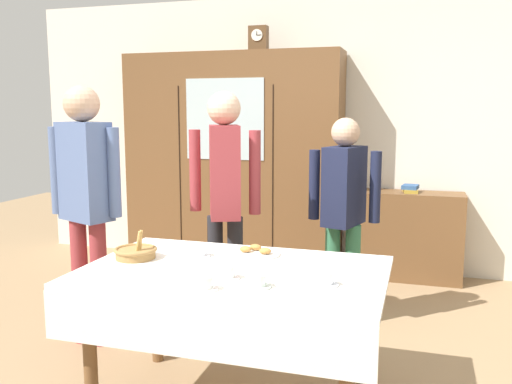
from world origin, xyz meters
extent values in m
cube|color=silver|center=(0.00, 2.65, 1.35)|extent=(6.40, 0.10, 2.70)
cylinder|color=brown|center=(-0.65, -0.56, 0.37)|extent=(0.07, 0.07, 0.73)
cylinder|color=brown|center=(-0.65, 0.16, 0.37)|extent=(0.07, 0.07, 0.73)
cylinder|color=brown|center=(0.65, 0.16, 0.37)|extent=(0.07, 0.07, 0.73)
cube|color=white|center=(0.00, -0.20, 0.75)|extent=(1.57, 1.01, 0.03)
cube|color=white|center=(0.00, -0.70, 0.61)|extent=(1.57, 0.01, 0.24)
cube|color=brown|center=(-0.90, 2.35, 1.07)|extent=(2.17, 0.45, 2.14)
cube|color=silver|center=(-0.90, 2.13, 1.50)|extent=(0.78, 0.01, 0.77)
cube|color=black|center=(-1.38, 2.13, 0.96)|extent=(0.01, 0.01, 1.71)
cube|color=black|center=(-0.42, 2.13, 0.96)|extent=(0.01, 0.01, 1.71)
cube|color=brown|center=(-0.63, 2.35, 2.26)|extent=(0.18, 0.10, 0.24)
cylinder|color=white|center=(-0.63, 2.30, 2.29)|extent=(0.11, 0.01, 0.11)
cube|color=black|center=(-0.63, 2.30, 2.30)|extent=(0.00, 0.00, 0.04)
cube|color=black|center=(-0.61, 2.30, 2.29)|extent=(0.05, 0.00, 0.00)
cube|color=brown|center=(0.83, 2.41, 0.41)|extent=(0.98, 0.35, 0.83)
cube|color=#B29333|center=(0.83, 2.41, 0.84)|extent=(0.15, 0.22, 0.03)
cube|color=#2D5184|center=(0.83, 2.41, 0.88)|extent=(0.16, 0.19, 0.04)
cylinder|color=white|center=(0.02, -0.36, 0.77)|extent=(0.13, 0.13, 0.01)
cylinder|color=white|center=(0.02, -0.36, 0.80)|extent=(0.08, 0.08, 0.05)
torus|color=white|center=(0.06, -0.36, 0.80)|extent=(0.04, 0.01, 0.04)
cylinder|color=#47230F|center=(0.02, -0.36, 0.82)|extent=(0.06, 0.06, 0.01)
cylinder|color=white|center=(0.50, -0.33, 0.77)|extent=(0.13, 0.13, 0.01)
cylinder|color=white|center=(0.50, -0.33, 0.80)|extent=(0.08, 0.08, 0.05)
torus|color=white|center=(0.54, -0.33, 0.80)|extent=(0.04, 0.01, 0.04)
cylinder|color=#47230F|center=(0.50, -0.33, 0.82)|extent=(0.06, 0.06, 0.01)
cylinder|color=white|center=(-0.02, -0.55, 0.77)|extent=(0.13, 0.13, 0.01)
cylinder|color=white|center=(-0.02, -0.55, 0.80)|extent=(0.08, 0.08, 0.05)
torus|color=white|center=(0.02, -0.55, 0.80)|extent=(0.04, 0.01, 0.04)
cylinder|color=white|center=(-0.27, -0.02, 0.77)|extent=(0.13, 0.13, 0.01)
cylinder|color=white|center=(-0.27, -0.02, 0.80)|extent=(0.08, 0.08, 0.05)
torus|color=white|center=(-0.23, -0.02, 0.80)|extent=(0.04, 0.01, 0.04)
cylinder|color=silver|center=(0.21, -0.45, 0.77)|extent=(0.13, 0.13, 0.01)
cylinder|color=silver|center=(0.21, -0.45, 0.80)|extent=(0.08, 0.08, 0.05)
torus|color=silver|center=(0.24, -0.45, 0.80)|extent=(0.04, 0.01, 0.04)
cylinder|color=#47230F|center=(0.21, -0.45, 0.82)|extent=(0.06, 0.06, 0.01)
cylinder|color=#9E7542|center=(-0.60, -0.16, 0.79)|extent=(0.22, 0.22, 0.05)
torus|color=#9E7542|center=(-0.60, -0.16, 0.81)|extent=(0.24, 0.24, 0.02)
cylinder|color=tan|center=(-0.57, -0.18, 0.86)|extent=(0.03, 0.03, 0.12)
cylinder|color=tan|center=(-0.57, -0.16, 0.86)|extent=(0.03, 0.03, 0.12)
cylinder|color=tan|center=(-0.57, -0.15, 0.86)|extent=(0.02, 0.04, 0.12)
cylinder|color=white|center=(0.03, 0.10, 0.77)|extent=(0.28, 0.28, 0.01)
ellipsoid|color=#BC7F3D|center=(0.09, 0.09, 0.79)|extent=(0.07, 0.05, 0.04)
ellipsoid|color=#BC7F3D|center=(0.01, 0.16, 0.79)|extent=(0.07, 0.05, 0.04)
ellipsoid|color=#BC7F3D|center=(-0.03, 0.10, 0.79)|extent=(0.07, 0.05, 0.04)
cube|color=silver|center=(0.28, -0.26, 0.77)|extent=(0.10, 0.01, 0.00)
ellipsoid|color=silver|center=(0.33, -0.26, 0.77)|extent=(0.03, 0.02, 0.01)
cube|color=silver|center=(0.51, -0.03, 0.77)|extent=(0.10, 0.01, 0.00)
ellipsoid|color=silver|center=(0.56, -0.03, 0.77)|extent=(0.03, 0.02, 0.01)
cylinder|color=#33704C|center=(0.31, 1.12, 0.38)|extent=(0.11, 0.11, 0.76)
cylinder|color=#33704C|center=(0.46, 1.12, 0.38)|extent=(0.11, 0.11, 0.76)
cube|color=#191E38|center=(0.39, 1.12, 1.04)|extent=(0.29, 0.40, 0.57)
sphere|color=tan|center=(0.39, 1.12, 1.43)|extent=(0.21, 0.21, 0.21)
cylinder|color=#191E38|center=(0.17, 1.12, 1.04)|extent=(0.08, 0.08, 0.51)
cylinder|color=#191E38|center=(0.61, 1.12, 1.04)|extent=(0.08, 0.08, 0.51)
cylinder|color=#232328|center=(-0.46, 0.72, 0.42)|extent=(0.11, 0.11, 0.85)
cylinder|color=#232328|center=(-0.31, 0.72, 0.42)|extent=(0.11, 0.11, 0.85)
cube|color=#933338|center=(-0.39, 0.72, 1.17)|extent=(0.32, 0.41, 0.64)
sphere|color=#DBB293|center=(-0.39, 0.72, 1.60)|extent=(0.23, 0.23, 0.23)
cylinder|color=#933338|center=(-0.61, 0.72, 1.17)|extent=(0.08, 0.08, 0.57)
cylinder|color=#933338|center=(-0.17, 0.72, 1.17)|extent=(0.08, 0.08, 0.57)
cylinder|color=#933338|center=(-1.28, 0.28, 0.43)|extent=(0.11, 0.11, 0.86)
cylinder|color=#933338|center=(-1.13, 0.28, 0.43)|extent=(0.11, 0.11, 0.86)
cube|color=slate|center=(-1.20, 0.28, 1.19)|extent=(0.41, 0.32, 0.65)
sphere|color=tan|center=(-1.20, 0.28, 1.63)|extent=(0.23, 0.23, 0.23)
cylinder|color=slate|center=(-1.42, 0.28, 1.19)|extent=(0.08, 0.08, 0.58)
cylinder|color=slate|center=(-0.98, 0.28, 1.19)|extent=(0.08, 0.08, 0.58)
camera|label=1|loc=(0.92, -2.81, 1.59)|focal=38.39mm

